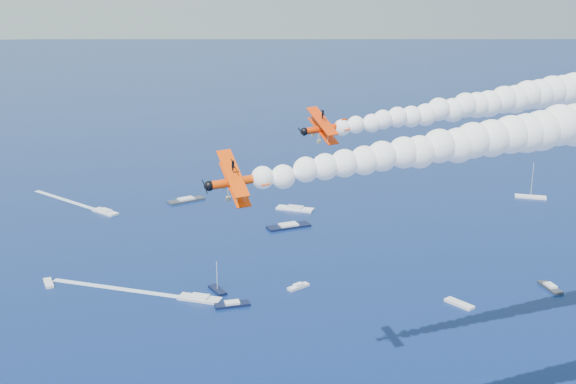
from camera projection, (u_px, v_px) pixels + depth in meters
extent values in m
cube|color=silver|center=(200.00, 299.00, 184.44)|extent=(11.56, 8.90, 0.70)
cube|color=white|center=(105.00, 212.00, 253.48)|extent=(9.54, 11.03, 0.70)
cube|color=silver|center=(298.00, 287.00, 191.57)|extent=(6.64, 4.64, 0.70)
cube|color=#292E37|center=(550.00, 287.00, 191.16)|extent=(2.85, 8.49, 0.70)
cube|color=white|center=(295.00, 209.00, 256.90)|extent=(13.55, 10.77, 0.70)
cube|color=silver|center=(459.00, 304.00, 181.57)|extent=(5.76, 8.17, 0.70)
cube|color=#303640|center=(186.00, 200.00, 266.91)|extent=(14.57, 8.91, 0.70)
cube|color=black|center=(217.00, 290.00, 189.54)|extent=(4.23, 7.40, 0.70)
cube|color=black|center=(232.00, 305.00, 180.96)|extent=(8.93, 3.09, 0.70)
cube|color=white|center=(531.00, 197.00, 271.07)|extent=(11.71, 8.75, 0.70)
cube|color=silver|center=(49.00, 283.00, 193.94)|extent=(3.32, 6.76, 0.70)
cube|color=black|center=(289.00, 226.00, 238.64)|extent=(15.20, 6.95, 0.70)
cube|color=white|center=(115.00, 288.00, 191.47)|extent=(33.64, 21.21, 0.04)
cube|color=white|center=(65.00, 200.00, 268.45)|extent=(24.47, 31.55, 0.04)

